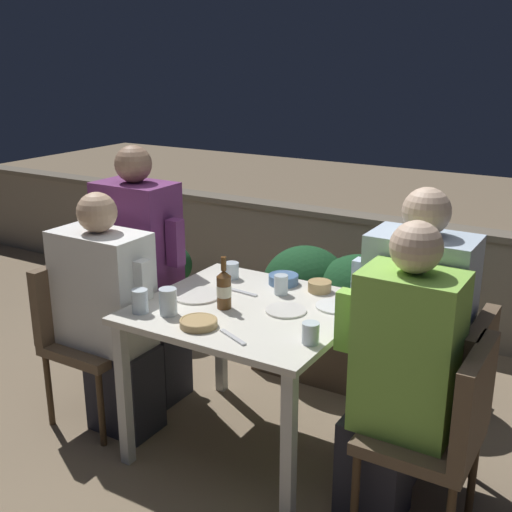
% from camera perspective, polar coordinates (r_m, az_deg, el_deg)
% --- Properties ---
extents(ground_plane, '(16.00, 16.00, 0.00)m').
position_cam_1_polar(ground_plane, '(3.24, -0.63, -16.56)').
color(ground_plane, '#847056').
extents(parapet_wall, '(9.00, 0.18, 0.77)m').
position_cam_1_polar(parapet_wall, '(4.47, 10.98, -1.35)').
color(parapet_wall, gray).
rests_on(parapet_wall, ground_plane).
extents(dining_table, '(0.94, 0.88, 0.73)m').
position_cam_1_polar(dining_table, '(2.93, -0.67, -6.23)').
color(dining_table, silver).
rests_on(dining_table, ground_plane).
extents(planter_hedge, '(1.19, 0.47, 0.76)m').
position_cam_1_polar(planter_hedge, '(3.64, 9.11, -5.15)').
color(planter_hedge, brown).
rests_on(planter_hedge, ground_plane).
extents(chair_left_near, '(0.42, 0.42, 0.83)m').
position_cam_1_polar(chair_left_near, '(3.37, -15.14, -5.93)').
color(chair_left_near, brown).
rests_on(chair_left_near, ground_plane).
extents(person_white_polo, '(0.52, 0.26, 1.20)m').
position_cam_1_polar(person_white_polo, '(3.21, -12.87, -5.17)').
color(person_white_polo, '#282833').
rests_on(person_white_polo, ground_plane).
extents(chair_left_far, '(0.42, 0.42, 0.83)m').
position_cam_1_polar(chair_left_far, '(3.64, -12.03, -3.90)').
color(chair_left_far, brown).
rests_on(chair_left_far, ground_plane).
extents(person_purple_stripe, '(0.49, 0.26, 1.38)m').
position_cam_1_polar(person_purple_stripe, '(3.46, -9.95, -1.64)').
color(person_purple_stripe, '#282833').
rests_on(person_purple_stripe, ground_plane).
extents(chair_right_near, '(0.42, 0.42, 0.83)m').
position_cam_1_polar(chair_right_near, '(2.55, 16.43, -14.17)').
color(chair_right_near, brown).
rests_on(chair_right_near, ground_plane).
extents(person_green_blouse, '(0.47, 0.26, 1.26)m').
position_cam_1_polar(person_green_blouse, '(2.53, 12.48, -10.69)').
color(person_green_blouse, '#282833').
rests_on(person_green_blouse, ground_plane).
extents(chair_right_far, '(0.42, 0.42, 0.83)m').
position_cam_1_polar(chair_right_far, '(2.79, 16.91, -11.26)').
color(chair_right_far, brown).
rests_on(chair_right_far, ground_plane).
extents(person_blue_shirt, '(0.49, 0.26, 1.33)m').
position_cam_1_polar(person_blue_shirt, '(2.76, 13.42, -7.54)').
color(person_blue_shirt, '#282833').
rests_on(person_blue_shirt, ground_plane).
extents(beer_bottle, '(0.07, 0.07, 0.24)m').
position_cam_1_polar(beer_bottle, '(2.84, -2.87, -2.92)').
color(beer_bottle, brown).
rests_on(beer_bottle, dining_table).
extents(plate_0, '(0.18, 0.18, 0.01)m').
position_cam_1_polar(plate_0, '(2.84, 2.66, -4.85)').
color(plate_0, silver).
rests_on(plate_0, dining_table).
extents(plate_1, '(0.18, 0.18, 0.01)m').
position_cam_1_polar(plate_1, '(2.90, 7.10, -4.46)').
color(plate_1, white).
rests_on(plate_1, dining_table).
extents(plate_2, '(0.23, 0.23, 0.01)m').
position_cam_1_polar(plate_2, '(3.01, -5.29, -3.52)').
color(plate_2, silver).
rests_on(plate_2, dining_table).
extents(bowl_0, '(0.15, 0.15, 0.05)m').
position_cam_1_polar(bowl_0, '(3.16, 2.46, -2.02)').
color(bowl_0, '#4C709E').
rests_on(bowl_0, dining_table).
extents(bowl_1, '(0.11, 0.11, 0.05)m').
position_cam_1_polar(bowl_1, '(3.07, 5.68, -2.64)').
color(bowl_1, tan).
rests_on(bowl_1, dining_table).
extents(bowl_2, '(0.16, 0.16, 0.03)m').
position_cam_1_polar(bowl_2, '(2.69, -5.13, -5.89)').
color(bowl_2, tan).
rests_on(bowl_2, dining_table).
extents(glass_cup_0, '(0.07, 0.07, 0.08)m').
position_cam_1_polar(glass_cup_0, '(3.23, -2.19, -1.30)').
color(glass_cup_0, silver).
rests_on(glass_cup_0, dining_table).
extents(glass_cup_1, '(0.07, 0.07, 0.11)m').
position_cam_1_polar(glass_cup_1, '(2.85, -10.28, -3.97)').
color(glass_cup_1, silver).
rests_on(glass_cup_1, dining_table).
extents(glass_cup_2, '(0.07, 0.07, 0.09)m').
position_cam_1_polar(glass_cup_2, '(2.53, 4.87, -6.84)').
color(glass_cup_2, silver).
rests_on(glass_cup_2, dining_table).
extents(glass_cup_3, '(0.08, 0.08, 0.12)m').
position_cam_1_polar(glass_cup_3, '(2.81, -7.82, -4.05)').
color(glass_cup_3, silver).
rests_on(glass_cup_3, dining_table).
extents(glass_cup_4, '(0.07, 0.07, 0.09)m').
position_cam_1_polar(glass_cup_4, '(3.02, 2.24, -2.56)').
color(glass_cup_4, silver).
rests_on(glass_cup_4, dining_table).
extents(fork_0, '(0.17, 0.04, 0.01)m').
position_cam_1_polar(fork_0, '(3.05, -1.26, -3.23)').
color(fork_0, silver).
rests_on(fork_0, dining_table).
extents(fork_1, '(0.16, 0.09, 0.01)m').
position_cam_1_polar(fork_1, '(2.58, -2.08, -7.22)').
color(fork_1, silver).
rests_on(fork_1, dining_table).
extents(potted_plant, '(0.32, 0.32, 0.62)m').
position_cam_1_polar(potted_plant, '(4.32, -7.77, -1.98)').
color(potted_plant, brown).
rests_on(potted_plant, ground_plane).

